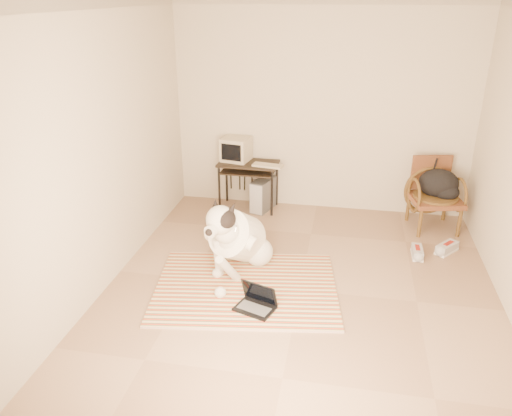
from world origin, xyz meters
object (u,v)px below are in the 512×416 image
(computer_desk, at_px, (248,169))
(pc_tower, at_px, (264,194))
(crt_monitor, at_px, (236,149))
(dog, at_px, (237,239))
(backpack, at_px, (440,185))
(laptop, at_px, (257,302))
(rattan_chair, at_px, (434,194))

(computer_desk, relative_size, pc_tower, 1.61)
(crt_monitor, bearing_deg, dog, -76.93)
(computer_desk, height_order, backpack, backpack)
(laptop, distance_m, computer_desk, 2.53)
(laptop, bearing_deg, backpack, 49.35)
(crt_monitor, distance_m, backpack, 2.73)
(pc_tower, bearing_deg, computer_desk, -176.47)
(pc_tower, height_order, backpack, backpack)
(computer_desk, relative_size, backpack, 1.65)
(rattan_chair, relative_size, backpack, 1.82)
(computer_desk, distance_m, rattan_chair, 2.48)
(pc_tower, relative_size, backpack, 1.03)
(dog, bearing_deg, computer_desk, 97.60)
(dog, bearing_deg, laptop, -64.06)
(laptop, relative_size, pc_tower, 0.85)
(dog, bearing_deg, pc_tower, 90.34)
(pc_tower, xyz_separation_m, backpack, (2.31, -0.15, 0.37))
(dog, relative_size, laptop, 3.04)
(rattan_chair, height_order, backpack, rattan_chair)
(rattan_chair, xyz_separation_m, backpack, (0.05, 0.00, 0.13))
(dog, height_order, computer_desk, dog)
(dog, xyz_separation_m, computer_desk, (-0.23, 1.69, 0.20))
(dog, distance_m, computer_desk, 1.72)
(pc_tower, relative_size, rattan_chair, 0.57)
(dog, distance_m, rattan_chair, 2.73)
(laptop, height_order, rattan_chair, rattan_chair)
(laptop, distance_m, rattan_chair, 2.98)
(rattan_chair, bearing_deg, dog, -145.30)
(rattan_chair, distance_m, backpack, 0.14)
(backpack, bearing_deg, laptop, -130.65)
(dog, xyz_separation_m, rattan_chair, (2.24, 1.55, 0.07))
(dog, distance_m, laptop, 0.85)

